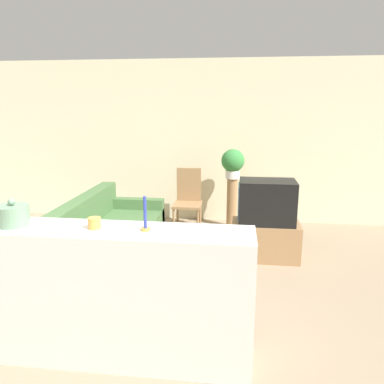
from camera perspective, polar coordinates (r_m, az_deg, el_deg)
name	(u,v)px	position (r m, az deg, el deg)	size (l,w,h in m)	color
ground_plane	(118,328)	(3.65, -11.21, -19.66)	(14.00, 14.00, 0.00)	gray
wall_back	(178,142)	(6.45, -2.22, 7.66)	(9.00, 0.06, 2.70)	beige
couch	(110,238)	(4.96, -12.33, -6.92)	(0.95, 1.93, 0.83)	#476B3D
tv_stand	(265,240)	(5.01, 11.08, -7.22)	(0.86, 0.48, 0.48)	#9E754C
television	(266,202)	(4.86, 11.27, -1.46)	(0.72, 0.46, 0.55)	black
wooden_chair	(188,197)	(6.04, -0.61, -0.79)	(0.44, 0.44, 0.97)	#9E754C
plant_stand	(232,203)	(6.10, 6.08, -1.68)	(0.17, 0.17, 0.82)	#9E754C
potted_plant	(233,162)	(5.97, 6.23, 4.52)	(0.37, 0.37, 0.47)	white
foreground_counter	(100,294)	(3.09, -13.83, -14.85)	(2.36, 0.44, 1.07)	silver
decorative_bowl	(13,215)	(3.15, -25.64, -3.19)	(0.24, 0.24, 0.21)	gray
candle_jar	(94,223)	(2.87, -14.65, -4.61)	(0.10, 0.10, 0.08)	gold
candlestick	(145,219)	(2.74, -7.14, -4.18)	(0.07, 0.07, 0.26)	#B7933D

